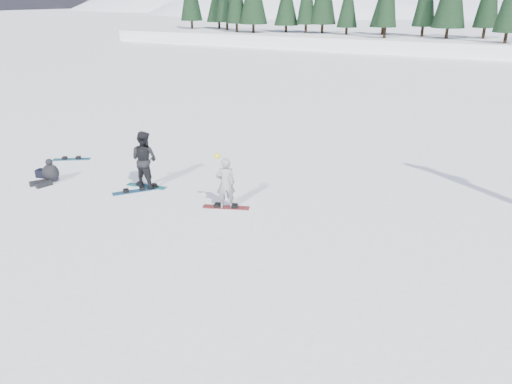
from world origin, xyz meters
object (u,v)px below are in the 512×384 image
at_px(seated_rider, 50,173).
at_px(gear_bag, 43,173).
at_px(snowboard_loose_c, 72,159).
at_px(snowboard_loose_a, 134,191).
at_px(snowboarder_woman, 225,183).
at_px(snowboarder_man, 144,159).

bearing_deg(seated_rider, gear_bag, 179.94).
distance_m(seated_rider, snowboard_loose_c, 2.72).
relative_size(snowboard_loose_c, snowboard_loose_a, 1.00).
relative_size(seated_rider, gear_bag, 2.52).
height_order(snowboarder_woman, seated_rider, snowboarder_woman).
distance_m(snowboarder_woman, snowboard_loose_c, 8.43).
bearing_deg(gear_bag, snowboard_loose_c, 109.27).
relative_size(seated_rider, snowboard_loose_c, 0.75).
distance_m(seated_rider, gear_bag, 0.77).
distance_m(snowboarder_man, snowboard_loose_a, 1.16).
relative_size(snowboarder_woman, snowboard_loose_a, 1.22).
relative_size(snowboarder_man, seated_rider, 1.79).
relative_size(snowboarder_woman, snowboarder_man, 0.90).
bearing_deg(seated_rider, snowboarder_woman, 28.26).
bearing_deg(seated_rider, snowboard_loose_c, 141.67).
height_order(snowboarder_woman, snowboard_loose_c, snowboarder_woman).
bearing_deg(snowboard_loose_c, seated_rider, -91.16).
bearing_deg(snowboarder_woman, gear_bag, -33.28).
height_order(snowboarder_woman, snowboarder_man, snowboarder_man).
height_order(snowboarder_woman, gear_bag, snowboarder_woman).
xyz_separation_m(gear_bag, snowboard_loose_c, (-0.71, 2.04, -0.14)).
xyz_separation_m(snowboarder_man, snowboard_loose_a, (-0.05, -0.59, -1.00)).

